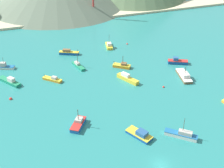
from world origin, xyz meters
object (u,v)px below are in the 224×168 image
at_px(fishing_boat_14, 182,135).
at_px(fishing_boat_11, 5,67).
at_px(fishing_boat_4, 127,78).
at_px(fishing_boat_12, 109,46).
at_px(fishing_boat_1, 10,81).
at_px(buoy_1, 127,44).
at_px(fishing_boat_0, 184,76).
at_px(fishing_boat_6, 69,52).
at_px(buoy_0, 11,99).
at_px(fishing_boat_3, 78,65).
at_px(fishing_boat_9, 140,134).
at_px(fishing_boat_10, 53,79).
at_px(fishing_boat_5, 122,66).
at_px(fishing_boat_7, 78,124).
at_px(buoy_2, 163,87).
at_px(fishing_boat_2, 178,61).

bearing_deg(fishing_boat_14, fishing_boat_11, 126.55).
xyz_separation_m(fishing_boat_4, fishing_boat_12, (4.07, 31.75, -0.18)).
distance_m(fishing_boat_1, buoy_1, 58.20).
distance_m(fishing_boat_0, fishing_boat_6, 51.53).
bearing_deg(fishing_boat_0, buoy_0, 173.30).
height_order(fishing_boat_6, fishing_boat_12, fishing_boat_12).
bearing_deg(buoy_0, fishing_boat_6, 47.05).
xyz_separation_m(fishing_boat_3, fishing_boat_9, (5.75, -47.37, 0.11)).
bearing_deg(buoy_1, fishing_boat_0, -78.03).
xyz_separation_m(fishing_boat_10, buoy_1, (39.84, 22.30, -0.49)).
distance_m(fishing_boat_9, fishing_boat_12, 63.27).
bearing_deg(fishing_boat_6, fishing_boat_3, -85.87).
relative_size(fishing_boat_0, fishing_boat_1, 1.13).
distance_m(fishing_boat_6, fishing_boat_10, 23.50).
height_order(buoy_0, buoy_1, buoy_0).
distance_m(fishing_boat_3, fishing_boat_5, 17.96).
distance_m(fishing_boat_7, buoy_2, 36.12).
height_order(fishing_boat_0, buoy_2, fishing_boat_0).
relative_size(fishing_boat_1, fishing_boat_2, 1.19).
xyz_separation_m(buoy_0, buoy_1, (55.53, 29.95, -0.04)).
bearing_deg(fishing_boat_11, fishing_boat_0, -26.15).
relative_size(fishing_boat_0, fishing_boat_2, 1.33).
height_order(fishing_boat_1, fishing_boat_5, fishing_boat_5).
distance_m(fishing_boat_0, buoy_1, 38.23).
bearing_deg(fishing_boat_10, fishing_boat_9, -66.21).
distance_m(buoy_0, buoy_1, 63.09).
bearing_deg(buoy_2, fishing_boat_14, -108.24).
height_order(fishing_boat_1, fishing_boat_7, fishing_boat_7).
bearing_deg(fishing_boat_12, buoy_2, -81.09).
bearing_deg(fishing_boat_0, fishing_boat_3, 147.79).
bearing_deg(buoy_1, fishing_boat_12, -178.93).
height_order(fishing_boat_0, buoy_1, fishing_boat_0).
distance_m(fishing_boat_0, fishing_boat_9, 39.03).
bearing_deg(fishing_boat_10, fishing_boat_12, 35.98).
relative_size(fishing_boat_7, buoy_0, 7.00).
xyz_separation_m(fishing_boat_12, buoy_1, (9.37, 0.18, -0.66)).
xyz_separation_m(fishing_boat_1, buoy_0, (-0.42, -11.22, -0.67)).
relative_size(fishing_boat_5, fishing_boat_7, 0.98).
distance_m(fishing_boat_4, fishing_boat_14, 34.58).
distance_m(fishing_boat_2, fishing_boat_4, 25.95).
height_order(fishing_boat_1, fishing_boat_11, fishing_boat_11).
bearing_deg(fishing_boat_5, fishing_boat_12, 84.68).
bearing_deg(buoy_1, fishing_boat_5, -117.96).
distance_m(fishing_boat_9, buoy_2, 28.63).
distance_m(fishing_boat_6, buoy_2, 47.34).
relative_size(fishing_boat_9, fishing_boat_11, 1.11).
xyz_separation_m(fishing_boat_3, fishing_boat_11, (-28.22, 8.85, 0.21)).
relative_size(fishing_boat_14, buoy_1, 10.29).
relative_size(fishing_boat_6, fishing_boat_7, 1.21).
bearing_deg(fishing_boat_7, fishing_boat_3, 75.71).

